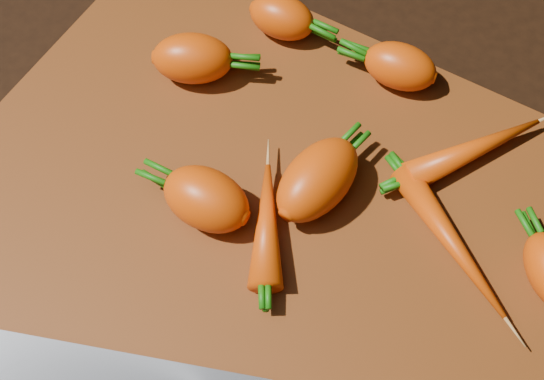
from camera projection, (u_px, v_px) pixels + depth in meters
The scene contains 10 objects.
ground at pixel (266, 220), 0.61m from camera, with size 2.00×2.00×0.01m, color black.
cutting_board at pixel (266, 214), 0.60m from camera, with size 0.50×0.40×0.01m, color #663111.
carrot_0 at pixel (193, 59), 0.64m from camera, with size 0.07×0.04×0.04m, color #ED4902.
carrot_1 at pixel (206, 199), 0.58m from camera, with size 0.07×0.05×0.05m, color #ED4902.
carrot_2 at pixel (318, 180), 0.58m from camera, with size 0.08×0.05×0.05m, color #ED4902.
carrot_3 at pixel (400, 66), 0.64m from camera, with size 0.06×0.04×0.04m, color #ED4902.
carrot_4 at pixel (282, 17), 0.67m from camera, with size 0.06×0.04×0.04m, color #ED4902.
carrot_6 at pixel (474, 149), 0.61m from camera, with size 0.12×0.03×0.03m, color #ED4902.
carrot_7 at pixel (451, 241), 0.57m from camera, with size 0.14×0.02×0.02m, color #ED4902.
carrot_8 at pixel (267, 224), 0.58m from camera, with size 0.10×0.03×0.03m, color #ED4902.
Camera 1 is at (0.15, -0.23, 0.54)m, focal length 50.00 mm.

